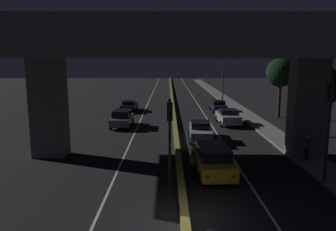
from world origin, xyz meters
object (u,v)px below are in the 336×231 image
object	(u,v)px
car_black_second_oncoming	(130,106)
motorcycle_black_filtering_near	(194,165)
pedestrian_on_sidewalk	(309,147)
traffic_light_left_of_median	(171,126)
car_grey_lead_oncoming	(123,118)
car_taxi_yellow_lead	(214,159)
traffic_light_right_of_median	(330,114)
car_silver_second	(201,131)
car_silver_third	(229,117)
street_lamp	(222,72)
car_dark_blue_fourth	(219,106)

from	to	relation	value
car_black_second_oncoming	motorcycle_black_filtering_near	distance (m)	24.15
pedestrian_on_sidewalk	car_black_second_oncoming	bearing A→B (deg)	123.69
traffic_light_left_of_median	motorcycle_black_filtering_near	distance (m)	3.17
traffic_light_left_of_median	car_grey_lead_oncoming	xyz separation A→B (m)	(-4.59, 14.90, -2.26)
car_taxi_yellow_lead	pedestrian_on_sidewalk	xyz separation A→B (m)	(6.40, 2.33, 0.07)
car_taxi_yellow_lead	car_black_second_oncoming	size ratio (longest dim) A/B	1.07
car_taxi_yellow_lead	car_grey_lead_oncoming	xyz separation A→B (m)	(-7.05, 13.40, -0.03)
traffic_light_right_of_median	pedestrian_on_sidewalk	xyz separation A→B (m)	(0.72, 3.83, -2.84)
car_silver_second	car_grey_lead_oncoming	world-z (taller)	car_grey_lead_oncoming
car_taxi_yellow_lead	car_silver_second	distance (m)	8.10
car_silver_second	car_black_second_oncoming	size ratio (longest dim) A/B	1.04
traffic_light_left_of_median	pedestrian_on_sidewalk	size ratio (longest dim) A/B	2.83
car_silver_third	car_grey_lead_oncoming	distance (m)	10.64
traffic_light_left_of_median	street_lamp	bearing A→B (deg)	76.69
traffic_light_right_of_median	car_dark_blue_fourth	size ratio (longest dim) A/B	1.30
traffic_light_left_of_median	car_taxi_yellow_lead	distance (m)	3.64
car_silver_second	pedestrian_on_sidewalk	bearing A→B (deg)	-130.15
traffic_light_left_of_median	traffic_light_right_of_median	world-z (taller)	traffic_light_right_of_median
car_dark_blue_fourth	pedestrian_on_sidewalk	xyz separation A→B (m)	(2.62, -20.44, 0.24)
car_taxi_yellow_lead	car_black_second_oncoming	distance (m)	24.37
street_lamp	motorcycle_black_filtering_near	distance (m)	33.32
traffic_light_left_of_median	car_silver_second	bearing A→B (deg)	75.17
car_dark_blue_fourth	motorcycle_black_filtering_near	distance (m)	23.40
traffic_light_left_of_median	pedestrian_on_sidewalk	bearing A→B (deg)	23.35
traffic_light_left_of_median	car_silver_third	world-z (taller)	traffic_light_left_of_median
traffic_light_left_of_median	car_dark_blue_fourth	size ratio (longest dim) A/B	1.06
street_lamp	motorcycle_black_filtering_near	world-z (taller)	street_lamp
street_lamp	car_silver_second	size ratio (longest dim) A/B	1.64
car_black_second_oncoming	motorcycle_black_filtering_near	xyz separation A→B (m)	(6.37, -23.29, -0.08)
traffic_light_right_of_median	car_silver_second	distance (m)	11.52
car_silver_third	motorcycle_black_filtering_near	distance (m)	15.39
car_silver_third	car_dark_blue_fourth	bearing A→B (deg)	-2.55
traffic_light_left_of_median	car_black_second_oncoming	xyz separation A→B (m)	(-5.04, 24.68, -2.44)
pedestrian_on_sidewalk	car_dark_blue_fourth	bearing A→B (deg)	97.30
pedestrian_on_sidewalk	car_grey_lead_oncoming	bearing A→B (deg)	140.52
car_silver_third	motorcycle_black_filtering_near	bearing A→B (deg)	161.53
car_taxi_yellow_lead	motorcycle_black_filtering_near	size ratio (longest dim) A/B	2.71
traffic_light_left_of_median	car_black_second_oncoming	world-z (taller)	traffic_light_left_of_median
car_taxi_yellow_lead	car_grey_lead_oncoming	world-z (taller)	car_taxi_yellow_lead
traffic_light_right_of_median	car_black_second_oncoming	xyz separation A→B (m)	(-13.18, 24.69, -3.12)
car_taxi_yellow_lead	traffic_light_left_of_median	bearing A→B (deg)	118.79
traffic_light_left_of_median	car_silver_third	distance (m)	17.29
car_grey_lead_oncoming	traffic_light_right_of_median	bearing A→B (deg)	40.97
traffic_light_right_of_median	car_grey_lead_oncoming	world-z (taller)	traffic_light_right_of_median
car_dark_blue_fourth	motorcycle_black_filtering_near	world-z (taller)	car_dark_blue_fourth
car_silver_third	street_lamp	bearing A→B (deg)	-7.27
car_grey_lead_oncoming	car_taxi_yellow_lead	bearing A→B (deg)	28.23
traffic_light_right_of_median	car_dark_blue_fourth	distance (m)	24.55
car_grey_lead_oncoming	street_lamp	bearing A→B (deg)	146.83
car_grey_lead_oncoming	car_black_second_oncoming	distance (m)	9.79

